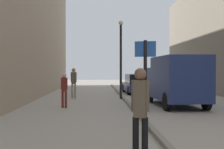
{
  "coord_description": "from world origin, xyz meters",
  "views": [
    {
      "loc": [
        0.05,
        -1.84,
        1.75
      ],
      "look_at": [
        0.75,
        13.3,
        1.53
      ],
      "focal_mm": 47.89,
      "sensor_mm": 36.0,
      "label": 1
    }
  ],
  "objects_px": {
    "pedestrian_main_foreground": "(140,107)",
    "lamp_post": "(121,54)",
    "pedestrian_mid_block": "(64,88)",
    "parked_car": "(137,84)",
    "street_sign_post": "(145,77)",
    "pedestrian_far_crossing": "(74,81)",
    "delivery_van": "(176,80)"
  },
  "relations": [
    {
      "from": "pedestrian_main_foreground",
      "to": "lamp_post",
      "type": "bearing_deg",
      "value": 105.63
    },
    {
      "from": "pedestrian_mid_block",
      "to": "parked_car",
      "type": "height_order",
      "value": "pedestrian_mid_block"
    },
    {
      "from": "street_sign_post",
      "to": "lamp_post",
      "type": "relative_size",
      "value": 0.55
    },
    {
      "from": "pedestrian_mid_block",
      "to": "pedestrian_main_foreground",
      "type": "bearing_deg",
      "value": 120.88
    },
    {
      "from": "pedestrian_far_crossing",
      "to": "lamp_post",
      "type": "height_order",
      "value": "lamp_post"
    },
    {
      "from": "delivery_van",
      "to": "parked_car",
      "type": "bearing_deg",
      "value": 93.59
    },
    {
      "from": "pedestrian_far_crossing",
      "to": "delivery_van",
      "type": "bearing_deg",
      "value": -31.84
    },
    {
      "from": "lamp_post",
      "to": "pedestrian_main_foreground",
      "type": "bearing_deg",
      "value": -92.6
    },
    {
      "from": "pedestrian_mid_block",
      "to": "parked_car",
      "type": "xyz_separation_m",
      "value": [
        4.5,
        8.43,
        -0.22
      ]
    },
    {
      "from": "pedestrian_far_crossing",
      "to": "street_sign_post",
      "type": "distance_m",
      "value": 10.63
    },
    {
      "from": "delivery_van",
      "to": "pedestrian_mid_block",
      "type": "bearing_deg",
      "value": -177.67
    },
    {
      "from": "lamp_post",
      "to": "pedestrian_mid_block",
      "type": "bearing_deg",
      "value": -125.16
    },
    {
      "from": "parked_car",
      "to": "street_sign_post",
      "type": "distance_m",
      "value": 14.01
    },
    {
      "from": "pedestrian_far_crossing",
      "to": "parked_car",
      "type": "height_order",
      "value": "pedestrian_far_crossing"
    },
    {
      "from": "pedestrian_far_crossing",
      "to": "parked_car",
      "type": "bearing_deg",
      "value": 46.88
    },
    {
      "from": "pedestrian_far_crossing",
      "to": "parked_car",
      "type": "distance_m",
      "value": 5.79
    },
    {
      "from": "street_sign_post",
      "to": "pedestrian_main_foreground",
      "type": "bearing_deg",
      "value": 90.22
    },
    {
      "from": "pedestrian_mid_block",
      "to": "street_sign_post",
      "type": "xyz_separation_m",
      "value": [
        2.91,
        -5.47,
        0.61
      ]
    },
    {
      "from": "pedestrian_far_crossing",
      "to": "parked_car",
      "type": "xyz_separation_m",
      "value": [
        4.46,
        3.67,
        -0.37
      ]
    },
    {
      "from": "pedestrian_mid_block",
      "to": "parked_car",
      "type": "relative_size",
      "value": 0.38
    },
    {
      "from": "pedestrian_mid_block",
      "to": "street_sign_post",
      "type": "bearing_deg",
      "value": 132.69
    },
    {
      "from": "delivery_van",
      "to": "lamp_post",
      "type": "relative_size",
      "value": 1.05
    },
    {
      "from": "pedestrian_far_crossing",
      "to": "lamp_post",
      "type": "bearing_deg",
      "value": -3.79
    },
    {
      "from": "parked_car",
      "to": "street_sign_post",
      "type": "xyz_separation_m",
      "value": [
        -1.59,
        -13.9,
        0.83
      ]
    },
    {
      "from": "delivery_van",
      "to": "lamp_post",
      "type": "xyz_separation_m",
      "value": [
        -2.39,
        3.75,
        1.44
      ]
    },
    {
      "from": "parked_car",
      "to": "delivery_van",
      "type": "bearing_deg",
      "value": -86.61
    },
    {
      "from": "pedestrian_main_foreground",
      "to": "pedestrian_far_crossing",
      "type": "height_order",
      "value": "pedestrian_far_crossing"
    },
    {
      "from": "street_sign_post",
      "to": "delivery_van",
      "type": "bearing_deg",
      "value": -101.13
    },
    {
      "from": "pedestrian_main_foreground",
      "to": "pedestrian_far_crossing",
      "type": "distance_m",
      "value": 13.15
    },
    {
      "from": "pedestrian_main_foreground",
      "to": "pedestrian_mid_block",
      "type": "relative_size",
      "value": 1.11
    },
    {
      "from": "pedestrian_mid_block",
      "to": "lamp_post",
      "type": "distance_m",
      "value": 5.42
    },
    {
      "from": "pedestrian_main_foreground",
      "to": "delivery_van",
      "type": "distance_m",
      "value": 9.12
    }
  ]
}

